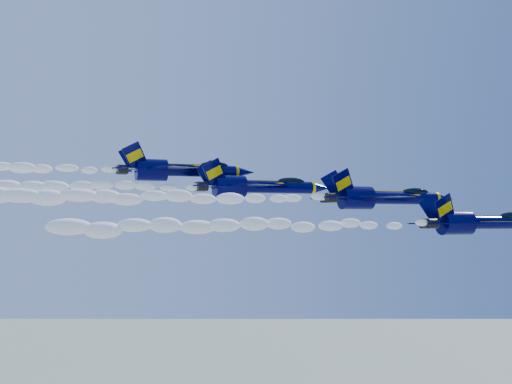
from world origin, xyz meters
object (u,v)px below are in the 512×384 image
object	(u,v)px
jet_second	(382,197)
jet_fourth	(179,170)
jet_third	(257,186)
jet_lead	(481,222)

from	to	relation	value
jet_second	jet_fourth	size ratio (longest dim) A/B	0.96
jet_third	jet_second	bearing A→B (deg)	-46.91
jet_second	jet_third	world-z (taller)	jet_third
jet_lead	jet_third	world-z (taller)	jet_third
jet_third	jet_fourth	xyz separation A→B (m)	(-9.30, 3.60, 2.13)
jet_second	jet_fourth	bearing A→B (deg)	142.77
jet_second	jet_fourth	world-z (taller)	jet_fourth
jet_second	jet_third	distance (m)	16.49
jet_fourth	jet_third	bearing A→B (deg)	-21.16
jet_lead	jet_third	xyz separation A→B (m)	(-17.66, 21.11, 4.59)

